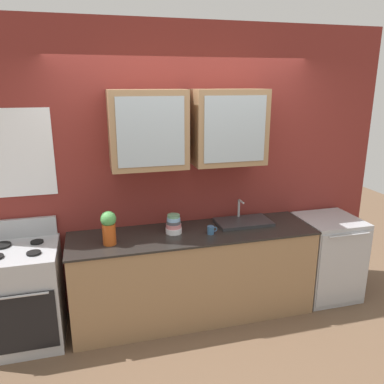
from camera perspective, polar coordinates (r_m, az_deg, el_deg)
The scene contains 9 objects.
ground_plane at distance 4.12m, azimuth 0.21°, elevation -17.45°, with size 10.00×10.00×0.00m, color brown.
back_wall_unit at distance 3.83m, azimuth -1.16°, elevation 4.57°, with size 4.26×0.46×2.83m.
counter at distance 3.89m, azimuth 0.22°, elevation -12.02°, with size 2.37×0.66×0.88m.
stove_range at distance 3.84m, azimuth -23.72°, elevation -13.81°, with size 0.65×0.68×1.06m.
sink_faucet at distance 3.97m, azimuth 7.61°, elevation -4.35°, with size 0.55×0.33×0.22m.
bowl_stack at distance 3.67m, azimuth -2.74°, elevation -4.84°, with size 0.15×0.15×0.18m.
vase at distance 3.47m, azimuth -12.25°, elevation -5.02°, with size 0.14×0.14×0.31m.
cup_near_sink at distance 3.66m, azimuth 2.83°, elevation -5.65°, with size 0.10×0.07×0.08m.
dishwasher at distance 4.48m, azimuth 19.31°, elevation -9.04°, with size 0.61×0.65×0.88m.
Camera 1 is at (-0.91, -3.32, 2.27)m, focal length 35.97 mm.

